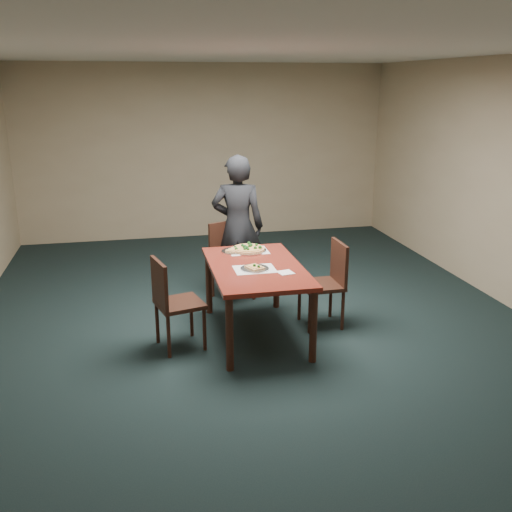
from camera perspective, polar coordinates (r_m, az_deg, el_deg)
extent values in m
plane|color=black|center=(6.04, 0.11, -7.47)|extent=(8.00, 8.00, 0.00)
plane|color=tan|center=(9.50, -5.12, 10.29)|extent=(6.00, 0.00, 6.00)
plane|color=white|center=(5.50, 0.12, 20.12)|extent=(8.00, 8.00, 0.00)
cube|color=maroon|center=(5.68, 0.00, -1.18)|extent=(0.90, 1.50, 0.04)
cylinder|color=black|center=(5.12, -2.66, -7.83)|extent=(0.07, 0.07, 0.70)
cylinder|color=black|center=(6.39, -4.74, -2.71)|extent=(0.07, 0.07, 0.70)
cylinder|color=black|center=(5.29, 5.76, -7.04)|extent=(0.07, 0.07, 0.70)
cylinder|color=black|center=(6.52, 2.07, -2.23)|extent=(0.07, 0.07, 0.70)
cube|color=black|center=(6.77, -2.32, -0.64)|extent=(0.55, 0.55, 0.04)
cylinder|color=black|center=(6.61, -2.79, -3.24)|extent=(0.04, 0.04, 0.43)
cylinder|color=black|center=(6.90, -4.36, -2.38)|extent=(0.04, 0.04, 0.43)
cylinder|color=black|center=(6.80, -0.20, -2.65)|extent=(0.04, 0.04, 0.43)
cylinder|color=black|center=(7.08, -1.83, -1.84)|extent=(0.04, 0.04, 0.43)
cube|color=black|center=(6.86, -3.19, 1.67)|extent=(0.40, 0.19, 0.44)
cube|color=black|center=(5.57, -7.65, -4.76)|extent=(0.51, 0.51, 0.04)
cylinder|color=black|center=(5.56, -5.17, -7.33)|extent=(0.04, 0.04, 0.43)
cylinder|color=black|center=(5.46, -8.72, -7.98)|extent=(0.04, 0.04, 0.43)
cylinder|color=black|center=(5.87, -6.47, -6.02)|extent=(0.04, 0.04, 0.43)
cylinder|color=black|center=(5.77, -9.85, -6.60)|extent=(0.04, 0.04, 0.43)
cube|color=black|center=(5.43, -9.64, -2.71)|extent=(0.14, 0.42, 0.44)
cube|color=black|center=(6.05, 6.55, -2.91)|extent=(0.43, 0.43, 0.04)
cylinder|color=black|center=(6.24, 4.36, -4.53)|extent=(0.04, 0.04, 0.43)
cylinder|color=black|center=(6.35, 7.47, -4.23)|extent=(0.04, 0.04, 0.43)
cylinder|color=black|center=(5.93, 5.41, -5.77)|extent=(0.04, 0.04, 0.43)
cylinder|color=black|center=(6.04, 8.66, -5.43)|extent=(0.04, 0.04, 0.43)
cube|color=black|center=(6.04, 8.32, -0.62)|extent=(0.04, 0.42, 0.44)
imported|color=black|center=(6.81, -1.84, 2.98)|extent=(0.71, 0.55, 1.71)
cube|color=white|center=(6.17, -0.77, 0.52)|extent=(0.42, 0.32, 0.00)
cube|color=white|center=(5.57, -0.13, -1.32)|extent=(0.40, 0.30, 0.00)
cylinder|color=silver|center=(6.17, -0.77, 0.58)|extent=(0.39, 0.39, 0.01)
cylinder|color=tan|center=(6.16, -0.77, 0.73)|extent=(0.35, 0.35, 0.02)
cylinder|color=#F4E37F|center=(6.16, -0.77, 0.85)|extent=(0.31, 0.31, 0.01)
sphere|color=#123B12|center=(6.27, -0.71, 1.29)|extent=(0.04, 0.04, 0.04)
sphere|color=#123B12|center=(6.21, -0.48, 1.12)|extent=(0.03, 0.03, 0.03)
sphere|color=#123B12|center=(6.10, -0.95, 0.85)|extent=(0.04, 0.04, 0.04)
sphere|color=#123B12|center=(6.06, -0.80, 0.71)|extent=(0.03, 0.03, 0.03)
sphere|color=#123B12|center=(6.10, -0.07, 0.83)|extent=(0.04, 0.04, 0.04)
sphere|color=#123B12|center=(6.14, -1.15, 0.95)|extent=(0.04, 0.04, 0.04)
sphere|color=#123B12|center=(6.21, 0.05, 1.13)|extent=(0.03, 0.03, 0.03)
sphere|color=#123B12|center=(6.19, -1.36, 1.08)|extent=(0.03, 0.03, 0.03)
sphere|color=#123B12|center=(6.11, -0.86, 0.84)|extent=(0.03, 0.03, 0.03)
sphere|color=#123B12|center=(6.13, -1.15, 0.95)|extent=(0.04, 0.04, 0.04)
sphere|color=#123B12|center=(6.18, -0.60, 1.05)|extent=(0.04, 0.04, 0.04)
sphere|color=#123B12|center=(6.15, -1.05, 0.94)|extent=(0.03, 0.03, 0.03)
sphere|color=#123B12|center=(6.06, -1.12, 0.73)|extent=(0.03, 0.03, 0.03)
sphere|color=#123B12|center=(6.11, 0.41, 0.88)|extent=(0.04, 0.04, 0.04)
cylinder|color=silver|center=(5.56, -0.13, -1.26)|extent=(0.28, 0.28, 0.01)
cube|color=tan|center=(5.56, -0.13, -1.14)|extent=(0.19, 0.21, 0.02)
cube|color=#F4E37F|center=(5.56, -0.13, -1.03)|extent=(0.15, 0.17, 0.01)
sphere|color=#123B12|center=(5.54, -0.16, -0.94)|extent=(0.03, 0.03, 0.03)
sphere|color=#123B12|center=(5.52, 0.26, -1.05)|extent=(0.03, 0.03, 0.03)
cylinder|color=silver|center=(6.15, -2.17, 0.50)|extent=(0.28, 0.28, 0.01)
cube|color=tan|center=(6.15, -2.17, 0.61)|extent=(0.21, 0.21, 0.02)
cube|color=#F4E37F|center=(6.14, -2.18, 0.71)|extent=(0.17, 0.17, 0.01)
sphere|color=#123B12|center=(6.10, -1.98, 0.72)|extent=(0.03, 0.03, 0.03)
sphere|color=#123B12|center=(6.16, -2.11, 0.89)|extent=(0.03, 0.03, 0.03)
cube|color=white|center=(5.47, 2.98, -1.66)|extent=(0.16, 0.16, 0.01)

